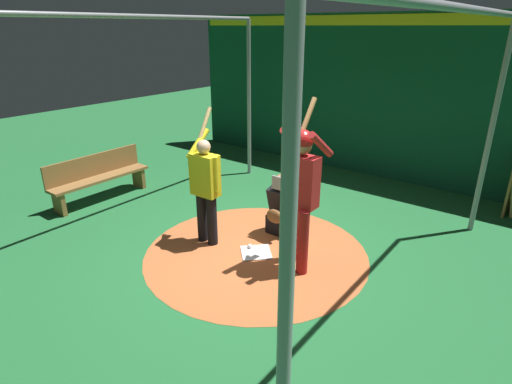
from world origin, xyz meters
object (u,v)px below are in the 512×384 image
object	(u,v)px
home_plate	(256,252)
visitor	(205,185)
catcher	(282,210)
bench	(98,176)
batter	(301,186)
baseball_0	(281,270)
baseball_1	(250,246)
baseball_2	(279,220)

from	to	relation	value
home_plate	visitor	bearing A→B (deg)	-78.31
catcher	bench	distance (m)	3.61
home_plate	batter	distance (m)	1.32
visitor	baseball_0	bearing A→B (deg)	87.34
baseball_0	visitor	bearing A→B (deg)	-91.29
home_plate	baseball_1	bearing A→B (deg)	-105.00
visitor	baseball_0	size ratio (longest dim) A/B	26.60
catcher	visitor	xyz separation A→B (m)	(0.92, -0.72, 0.53)
visitor	home_plate	bearing A→B (deg)	100.32
batter	baseball_1	bearing A→B (deg)	-85.42
catcher	baseball_1	bearing A→B (deg)	-5.93
batter	baseball_0	distance (m)	1.16
home_plate	baseball_0	bearing A→B (deg)	71.31
home_plate	baseball_0	xyz separation A→B (m)	(0.19, 0.58, 0.03)
catcher	bench	xyz separation A→B (m)	(0.93, -3.48, 0.06)
catcher	baseball_2	world-z (taller)	catcher
catcher	baseball_2	size ratio (longest dim) A/B	13.31
visitor	bench	bearing A→B (deg)	-90.99
catcher	baseball_2	bearing A→B (deg)	-139.03
batter	catcher	xyz separation A→B (m)	(-0.65, -0.72, -0.77)
bench	baseball_2	bearing A→B (deg)	110.30
batter	baseball_0	bearing A→B (deg)	-13.21
batter	catcher	distance (m)	1.24
visitor	baseball_1	distance (m)	1.11
batter	baseball_2	xyz separation A→B (m)	(-0.92, -0.95, -1.12)
visitor	baseball_0	xyz separation A→B (m)	(0.03, 1.37, -0.87)
bench	catcher	bearing A→B (deg)	105.02
bench	baseball_1	distance (m)	3.44
batter	baseball_2	size ratio (longest dim) A/B	29.86
visitor	baseball_2	distance (m)	1.55
baseball_0	baseball_1	world-z (taller)	same
home_plate	bench	distance (m)	3.59
home_plate	baseball_0	size ratio (longest dim) A/B	5.68
baseball_0	bench	bearing A→B (deg)	-90.17
baseball_0	baseball_1	xyz separation A→B (m)	(-0.23, -0.72, 0.00)
home_plate	bench	world-z (taller)	bench
home_plate	catcher	world-z (taller)	catcher
batter	visitor	xyz separation A→B (m)	(0.27, -1.44, -0.25)
batter	bench	bearing A→B (deg)	-86.12
bench	baseball_2	world-z (taller)	bench
baseball_2	baseball_0	bearing A→B (deg)	35.95
visitor	baseball_1	bearing A→B (deg)	106.11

